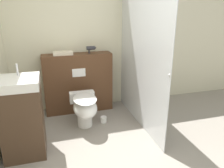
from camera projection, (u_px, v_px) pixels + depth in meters
name	position (u px, v px, depth m)	size (l,w,h in m)	color
wall_back	(92.00, 39.00, 3.88)	(8.00, 0.06, 2.50)	beige
partition_panel	(78.00, 83.00, 3.86)	(1.18, 0.30, 1.04)	#51331E
shower_glass	(141.00, 57.00, 3.26)	(0.04, 1.76, 2.17)	silver
toilet	(85.00, 108.00, 3.34)	(0.40, 0.64, 0.51)	white
sink_vanity	(22.00, 117.00, 2.67)	(0.49, 0.50, 1.14)	#473323
hair_drier	(91.00, 48.00, 3.71)	(0.17, 0.07, 0.12)	#2D2D33
folded_towel	(63.00, 53.00, 3.61)	(0.32, 0.19, 0.06)	beige
spare_toilet_roll	(104.00, 119.00, 3.57)	(0.10, 0.10, 0.09)	white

